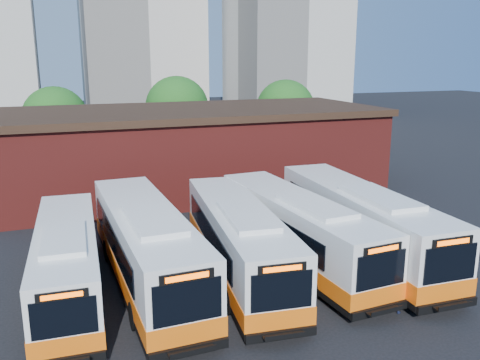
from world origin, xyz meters
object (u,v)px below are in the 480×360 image
object	(u,v)px
bus_west	(147,250)
bus_midwest	(239,243)
transit_worker	(397,291)
bus_farwest	(68,264)
bus_mideast	(298,233)
bus_east	(360,225)

from	to	relation	value
bus_west	bus_midwest	bearing A→B (deg)	-8.54
transit_worker	bus_farwest	bearing A→B (deg)	50.75
bus_farwest	bus_west	world-z (taller)	bus_west
bus_farwest	transit_worker	distance (m)	14.01
bus_mideast	bus_east	size ratio (longest dim) A/B	0.95
bus_mideast	transit_worker	size ratio (longest dim) A/B	7.24
bus_mideast	transit_worker	xyz separation A→B (m)	(1.60, -5.94, -0.72)
bus_mideast	transit_worker	world-z (taller)	bus_mideast
bus_farwest	bus_midwest	size ratio (longest dim) A/B	0.91
transit_worker	bus_mideast	bearing A→B (deg)	1.48
bus_mideast	bus_midwest	bearing A→B (deg)	-177.90
bus_farwest	transit_worker	xyz separation A→B (m)	(12.62, -6.06, -0.57)
bus_west	transit_worker	world-z (taller)	bus_west
bus_farwest	bus_mideast	xyz separation A→B (m)	(11.02, -0.12, 0.14)
bus_midwest	transit_worker	size ratio (longest dim) A/B	7.22
bus_east	transit_worker	size ratio (longest dim) A/B	7.60
bus_mideast	transit_worker	bearing A→B (deg)	-79.14
bus_west	bus_east	distance (m)	11.05
bus_farwest	bus_west	distance (m)	3.45
bus_midwest	bus_farwest	bearing A→B (deg)	-177.84
bus_farwest	bus_west	size ratio (longest dim) A/B	0.87
bus_farwest	bus_midwest	xyz separation A→B (m)	(7.72, -0.49, 0.13)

